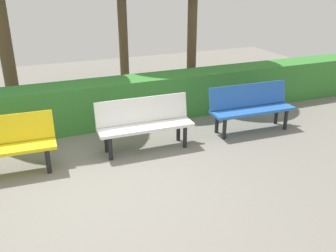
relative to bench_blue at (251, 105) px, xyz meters
name	(u,v)px	position (x,y,z in m)	size (l,w,h in m)	color
ground_plane	(104,184)	(3.02, 0.90, -0.48)	(16.00, 16.00, 0.00)	gray
bench_blue	(251,105)	(0.00, 0.00, 0.00)	(1.62, 0.53, 0.86)	blue
bench_white	(144,121)	(2.09, 0.00, 0.00)	(1.60, 0.50, 0.86)	white
bench_yellow	(4,143)	(4.26, 0.02, 0.00)	(1.46, 0.53, 0.86)	yellow
hedge_row	(124,101)	(2.08, -1.28, -0.05)	(11.47, 0.65, 0.88)	#387F33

